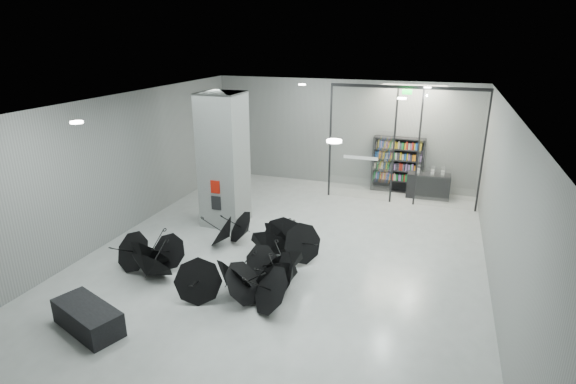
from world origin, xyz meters
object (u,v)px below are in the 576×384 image
(umbrella_cluster, at_px, (236,263))
(bench, at_px, (88,318))
(bookshelf, at_px, (398,165))
(column, at_px, (224,160))
(shop_counter, at_px, (428,186))

(umbrella_cluster, bearing_deg, bench, -122.33)
(bench, relative_size, umbrella_cluster, 0.30)
(bench, relative_size, bookshelf, 0.78)
(column, xyz_separation_m, bookshelf, (4.67, 4.75, -0.98))
(bench, distance_m, umbrella_cluster, 3.47)
(shop_counter, relative_size, umbrella_cluster, 0.27)
(bookshelf, relative_size, shop_counter, 1.38)
(bench, bearing_deg, umbrella_cluster, 77.93)
(bench, bearing_deg, shop_counter, 79.97)
(column, bearing_deg, umbrella_cluster, -59.61)
(shop_counter, xyz_separation_m, umbrella_cluster, (-4.12, -7.29, -0.13))
(bench, xyz_separation_m, umbrella_cluster, (1.86, 2.93, 0.06))
(shop_counter, bearing_deg, umbrella_cluster, -120.83)
(column, relative_size, umbrella_cluster, 0.74)
(umbrella_cluster, bearing_deg, column, 120.39)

